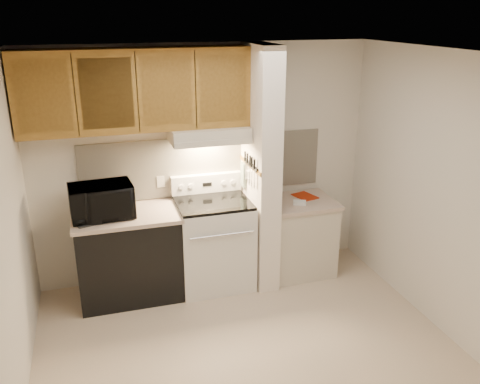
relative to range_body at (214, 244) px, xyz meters
name	(u,v)px	position (x,y,z in m)	size (l,w,h in m)	color
floor	(246,346)	(0.00, -1.16, -0.46)	(3.60, 3.60, 0.00)	#CBB396
ceiling	(248,54)	(0.00, -1.16, 2.04)	(3.60, 3.60, 0.00)	white
wall_back	(205,164)	(0.00, 0.34, 0.79)	(3.60, 0.02, 2.50)	beige
wall_left	(3,243)	(-1.80, -1.16, 0.79)	(0.02, 3.00, 2.50)	beige
wall_right	(438,193)	(1.80, -1.16, 0.79)	(0.02, 3.00, 2.50)	beige
backsplash	(205,165)	(0.00, 0.33, 0.78)	(2.60, 0.02, 0.63)	beige
range_body	(214,244)	(0.00, 0.00, 0.00)	(0.76, 0.65, 0.92)	silver
oven_window	(221,254)	(0.00, -0.32, 0.04)	(0.50, 0.01, 0.30)	black
oven_handle	(222,235)	(0.00, -0.35, 0.26)	(0.02, 0.02, 0.65)	silver
cooktop	(213,202)	(0.00, 0.00, 0.48)	(0.74, 0.64, 0.03)	black
range_backguard	(206,183)	(0.00, 0.28, 0.59)	(0.76, 0.08, 0.20)	silver
range_display	(207,184)	(0.00, 0.24, 0.59)	(0.10, 0.01, 0.04)	black
range_knob_left_outer	(181,187)	(-0.28, 0.24, 0.59)	(0.05, 0.05, 0.02)	silver
range_knob_left_inner	(191,186)	(-0.18, 0.24, 0.59)	(0.05, 0.05, 0.02)	silver
range_knob_right_inner	(224,183)	(0.18, 0.24, 0.59)	(0.05, 0.05, 0.02)	silver
range_knob_right_outer	(233,182)	(0.28, 0.24, 0.59)	(0.05, 0.05, 0.02)	silver
dishwasher_front	(129,257)	(-0.88, 0.01, -0.03)	(1.00, 0.63, 0.87)	black
left_countertop	(126,215)	(-0.88, 0.01, 0.43)	(1.04, 0.67, 0.04)	#BEA490
spoon_rest	(89,225)	(-1.23, -0.19, 0.46)	(0.21, 0.07, 0.01)	black
teal_jar	(129,201)	(-0.83, 0.23, 0.49)	(0.08, 0.08, 0.09)	#316E65
outlet	(161,182)	(-0.48, 0.32, 0.64)	(0.08, 0.01, 0.12)	beige
microwave	(101,201)	(-1.10, -0.01, 0.61)	(0.59, 0.40, 0.32)	black
partition_pillar	(260,169)	(0.51, -0.01, 0.79)	(0.22, 0.70, 2.50)	white
pillar_trim	(250,165)	(0.39, -0.01, 0.84)	(0.01, 0.70, 0.04)	olive
knife_strip	(251,165)	(0.39, -0.06, 0.86)	(0.02, 0.42, 0.04)	black
knife_blade_a	(254,179)	(0.38, -0.21, 0.76)	(0.01, 0.04, 0.16)	silver
knife_handle_a	(254,164)	(0.38, -0.21, 0.91)	(0.02, 0.02, 0.10)	black
knife_blade_b	(252,177)	(0.38, -0.12, 0.75)	(0.01, 0.04, 0.18)	silver
knife_handle_b	(252,162)	(0.38, -0.12, 0.91)	(0.02, 0.02, 0.10)	black
knife_blade_c	(249,176)	(0.38, -0.04, 0.74)	(0.01, 0.04, 0.20)	silver
knife_handle_c	(250,160)	(0.38, -0.07, 0.91)	(0.02, 0.02, 0.10)	black
knife_blade_d	(247,172)	(0.38, 0.02, 0.76)	(0.01, 0.04, 0.16)	silver
knife_handle_d	(247,158)	(0.38, 0.02, 0.91)	(0.02, 0.02, 0.10)	black
knife_blade_e	(245,171)	(0.38, 0.09, 0.75)	(0.01, 0.04, 0.18)	silver
knife_handle_e	(245,156)	(0.38, 0.10, 0.91)	(0.02, 0.02, 0.10)	black
oven_mitt	(243,175)	(0.38, 0.17, 0.69)	(0.03, 0.11, 0.26)	gray
right_cab_base	(298,238)	(0.97, -0.01, -0.06)	(0.70, 0.60, 0.81)	beige
right_countertop	(300,202)	(0.97, -0.01, 0.37)	(0.74, 0.64, 0.04)	#BEA490
red_folder	(305,196)	(1.07, 0.09, 0.39)	(0.19, 0.26, 0.01)	#9F2208
white_box	(300,203)	(0.92, -0.11, 0.41)	(0.13, 0.09, 0.04)	white
range_hood	(209,134)	(0.00, 0.12, 1.17)	(0.78, 0.44, 0.15)	beige
hood_lip	(214,143)	(0.00, -0.08, 1.12)	(0.78, 0.04, 0.06)	beige
upper_cabinets	(135,90)	(-0.69, 0.17, 1.62)	(2.18, 0.33, 0.77)	olive
cab_door_a	(42,97)	(-1.51, 0.01, 1.62)	(0.46, 0.01, 0.63)	olive
cab_gap_a	(75,95)	(-1.23, 0.01, 1.62)	(0.01, 0.01, 0.73)	black
cab_door_b	(107,94)	(-0.96, 0.01, 1.62)	(0.46, 0.01, 0.63)	olive
cab_gap_b	(137,92)	(-0.69, 0.01, 1.62)	(0.01, 0.01, 0.73)	black
cab_door_c	(167,91)	(-0.42, 0.01, 1.62)	(0.46, 0.01, 0.63)	olive
cab_gap_c	(196,90)	(-0.14, 0.01, 1.62)	(0.01, 0.01, 0.73)	black
cab_door_d	(223,89)	(0.13, 0.01, 1.62)	(0.46, 0.01, 0.63)	olive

